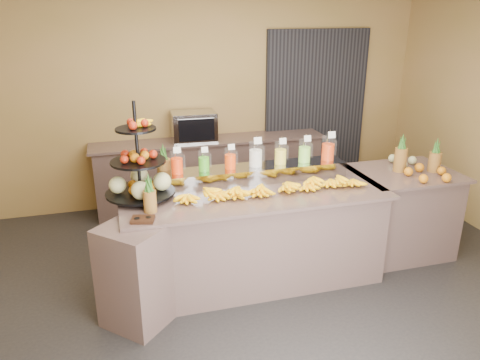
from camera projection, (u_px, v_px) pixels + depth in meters
name	position (u px, v px, depth m)	size (l,w,h in m)	color
ground	(262.00, 293.00, 4.46)	(6.00, 6.00, 0.00)	black
room_envelope	(258.00, 82.00, 4.57)	(6.04, 5.02, 2.82)	olive
buffet_counter	(243.00, 239.00, 4.50)	(2.75, 1.25, 0.93)	#886763
right_counter	(399.00, 212.00, 5.09)	(1.08, 0.88, 0.93)	#886763
back_ledge	(210.00, 172.00, 6.33)	(3.10, 0.55, 0.93)	#886763
pitcher_tray	(255.00, 173.00, 4.66)	(1.85, 0.30, 0.15)	gray
juice_pitcher_orange_a	(177.00, 164.00, 4.40)	(0.12, 0.12, 0.28)	silver
juice_pitcher_green	(204.00, 162.00, 4.47)	(0.11, 0.11, 0.26)	silver
juice_pitcher_orange_b	(230.00, 160.00, 4.54)	(0.11, 0.12, 0.27)	silver
juice_pitcher_milk	(256.00, 156.00, 4.60)	(0.13, 0.14, 0.32)	silver
juice_pitcher_lemon	(280.00, 154.00, 4.67)	(0.12, 0.13, 0.29)	silver
juice_pitcher_lime	(305.00, 152.00, 4.74)	(0.12, 0.13, 0.30)	silver
juice_pitcher_orange_c	(328.00, 149.00, 4.80)	(0.13, 0.14, 0.32)	silver
banana_heap	(274.00, 186.00, 4.36)	(1.80, 0.16, 0.15)	#FFB70C
fruit_stand	(144.00, 174.00, 4.20)	(0.64, 0.64, 0.88)	black
condiment_caddy	(143.00, 219.00, 3.78)	(0.18, 0.14, 0.03)	black
pineapple_left_a	(150.00, 198.00, 3.92)	(0.11, 0.11, 0.35)	brown
pineapple_left_b	(164.00, 169.00, 4.56)	(0.13, 0.13, 0.41)	brown
right_fruit_pile	(422.00, 167.00, 4.82)	(0.48, 0.46, 0.25)	brown
oven_warmer	(194.00, 126.00, 6.05)	(0.57, 0.40, 0.38)	gray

